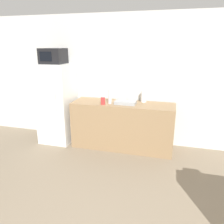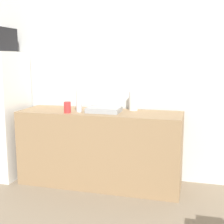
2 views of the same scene
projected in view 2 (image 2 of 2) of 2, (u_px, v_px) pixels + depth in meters
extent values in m
cube|color=silver|center=(116.00, 79.00, 4.05)|extent=(8.00, 0.06, 2.60)
cube|color=#937551|center=(100.00, 148.00, 3.87)|extent=(1.99, 0.61, 0.92)
cube|color=#9EA3A8|center=(104.00, 110.00, 3.74)|extent=(0.40, 0.27, 0.06)
cylinder|color=silver|center=(79.00, 100.00, 3.75)|extent=(0.07, 0.07, 0.28)
cylinder|color=red|center=(67.00, 107.00, 3.69)|extent=(0.08, 0.08, 0.13)
cylinder|color=white|center=(133.00, 101.00, 3.87)|extent=(0.11, 0.11, 0.24)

